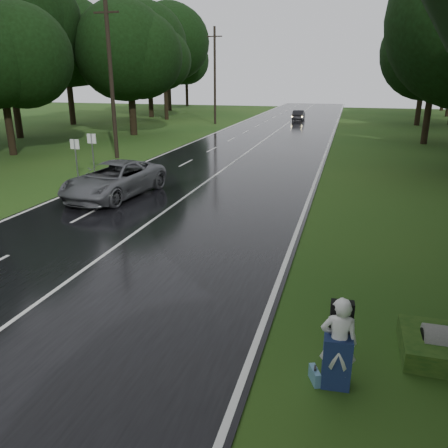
% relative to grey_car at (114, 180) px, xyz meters
% --- Properties ---
extents(ground, '(160.00, 160.00, 0.00)m').
position_rel_grey_car_xyz_m(ground, '(3.32, -10.95, -0.86)').
color(ground, '#274715').
rests_on(ground, ground).
extents(road, '(12.00, 140.00, 0.04)m').
position_rel_grey_car_xyz_m(road, '(3.32, 9.05, -0.84)').
color(road, black).
rests_on(road, ground).
extents(lane_center, '(0.12, 140.00, 0.01)m').
position_rel_grey_car_xyz_m(lane_center, '(3.32, 9.05, -0.82)').
color(lane_center, silver).
rests_on(lane_center, road).
extents(grey_car, '(3.45, 6.23, 1.65)m').
position_rel_grey_car_xyz_m(grey_car, '(0.00, 0.00, 0.00)').
color(grey_car, '#57595C').
rests_on(grey_car, road).
extents(far_car, '(1.43, 3.94, 1.29)m').
position_rel_grey_car_xyz_m(far_car, '(4.16, 41.26, -0.18)').
color(far_car, black).
rests_on(far_car, road).
extents(hitchhiker, '(0.71, 0.64, 1.87)m').
position_rel_grey_car_xyz_m(hitchhiker, '(10.84, -11.37, 0.00)').
color(hitchhiker, silver).
rests_on(hitchhiker, ground).
extents(suitcase, '(0.26, 0.42, 0.29)m').
position_rel_grey_car_xyz_m(suitcase, '(10.45, -11.38, -0.72)').
color(suitcase, teal).
rests_on(suitcase, ground).
extents(utility_pole_mid, '(1.80, 0.28, 10.56)m').
position_rel_grey_car_xyz_m(utility_pole_mid, '(-5.18, 9.77, -0.86)').
color(utility_pole_mid, black).
rests_on(utility_pole_mid, ground).
extents(utility_pole_far, '(1.80, 0.28, 10.98)m').
position_rel_grey_car_xyz_m(utility_pole_far, '(-5.18, 34.35, -0.86)').
color(utility_pole_far, black).
rests_on(utility_pole_far, ground).
extents(road_sign_a, '(0.55, 0.10, 2.28)m').
position_rel_grey_car_xyz_m(road_sign_a, '(-3.88, 2.84, -0.86)').
color(road_sign_a, white).
rests_on(road_sign_a, ground).
extents(road_sign_b, '(0.57, 0.10, 2.37)m').
position_rel_grey_car_xyz_m(road_sign_b, '(-3.88, 4.58, -0.86)').
color(road_sign_b, white).
rests_on(road_sign_b, ground).
extents(tree_left_d, '(7.97, 7.97, 12.46)m').
position_rel_grey_car_xyz_m(tree_left_d, '(-13.26, 8.88, -0.86)').
color(tree_left_d, black).
rests_on(tree_left_d, ground).
extents(tree_left_e, '(8.42, 8.42, 13.15)m').
position_rel_grey_car_xyz_m(tree_left_e, '(-9.96, 22.07, -0.86)').
color(tree_left_e, black).
rests_on(tree_left_e, ground).
extents(tree_left_f, '(8.90, 8.90, 13.90)m').
position_rel_grey_car_xyz_m(tree_left_f, '(-13.04, 37.97, -0.86)').
color(tree_left_f, black).
rests_on(tree_left_f, ground).
extents(tree_right_e, '(8.63, 8.63, 13.49)m').
position_rel_grey_car_xyz_m(tree_right_e, '(16.98, 23.13, -0.86)').
color(tree_right_e, black).
rests_on(tree_right_e, ground).
extents(tree_right_f, '(9.85, 9.85, 15.39)m').
position_rel_grey_car_xyz_m(tree_right_f, '(18.34, 39.14, -0.86)').
color(tree_right_f, black).
rests_on(tree_right_f, ground).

